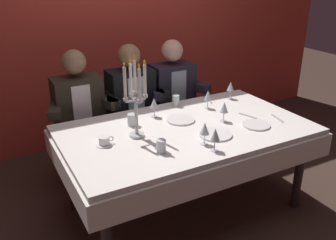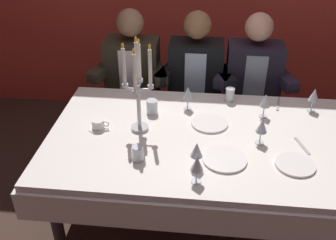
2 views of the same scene
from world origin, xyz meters
name	(u,v)px [view 1 (image 1 of 2)]	position (x,y,z in m)	size (l,w,h in m)	color
ground_plane	(185,206)	(0.00, 0.00, 0.00)	(12.00, 12.00, 0.00)	#412F26
back_wall	(108,20)	(0.00, 1.66, 1.35)	(6.00, 0.12, 2.70)	#CD3D30
dining_table	(186,141)	(0.00, 0.00, 0.62)	(1.94, 1.14, 0.74)	white
candelabra	(136,100)	(-0.40, 0.03, 1.03)	(0.19, 0.19, 0.60)	silver
dinner_plate_0	(215,134)	(0.12, -0.22, 0.75)	(0.25, 0.25, 0.01)	white
dinner_plate_1	(181,120)	(0.03, 0.14, 0.75)	(0.23, 0.23, 0.01)	white
dinner_plate_2	(256,125)	(0.50, -0.23, 0.75)	(0.22, 0.22, 0.01)	white
wine_glass_0	(215,135)	(-0.03, -0.42, 0.86)	(0.07, 0.07, 0.16)	silver
wine_glass_1	(231,87)	(0.70, 0.38, 0.86)	(0.07, 0.07, 0.16)	silver
wine_glass_2	(208,96)	(0.37, 0.26, 0.85)	(0.07, 0.07, 0.16)	silver
wine_glass_3	(224,108)	(0.32, -0.04, 0.85)	(0.07, 0.07, 0.16)	silver
wine_glass_4	(205,129)	(-0.04, -0.31, 0.86)	(0.07, 0.07, 0.16)	silver
wine_glass_5	(154,103)	(-0.12, 0.31, 0.86)	(0.07, 0.07, 0.16)	silver
water_tumbler_0	(161,146)	(-0.36, -0.27, 0.79)	(0.06, 0.06, 0.09)	silver
water_tumbler_1	(132,120)	(-0.35, 0.24, 0.79)	(0.07, 0.07, 0.09)	silver
water_tumbler_2	(176,101)	(0.16, 0.45, 0.79)	(0.06, 0.06, 0.10)	silver
coffee_cup_0	(104,141)	(-0.66, 0.01, 0.77)	(0.13, 0.12, 0.06)	white
fork_0	(248,116)	(0.57, -0.04, 0.74)	(0.17, 0.02, 0.01)	#B7B7BC
fork_1	(277,118)	(0.74, -0.20, 0.74)	(0.17, 0.02, 0.01)	#B7B7BC
knife_2	(208,100)	(0.50, 0.44, 0.74)	(0.19, 0.02, 0.01)	#B7B7BC
seated_diner_0	(78,105)	(-0.60, 0.89, 0.74)	(0.63, 0.48, 1.24)	#2F2426
seated_diner_1	(131,96)	(-0.09, 0.89, 0.74)	(0.63, 0.48, 1.24)	#2F2426
seated_diner_2	(172,89)	(0.36, 0.89, 0.74)	(0.63, 0.48, 1.24)	#2F2426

